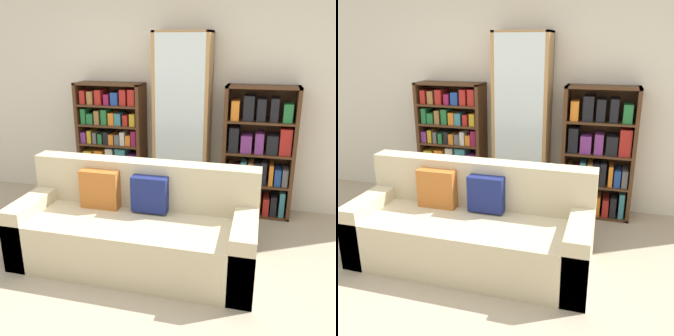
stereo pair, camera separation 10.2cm
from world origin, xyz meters
TOP-DOWN VIEW (x-y plane):
  - ground_plane at (0.00, 0.00)m, footprint 16.00×16.00m
  - wall_back at (0.00, 2.24)m, footprint 6.28×0.06m
  - couch at (0.04, 0.70)m, footprint 2.13×0.82m
  - bookshelf_left at (-0.70, 2.03)m, footprint 0.82×0.32m
  - display_cabinet at (0.19, 2.02)m, footprint 0.63×0.36m
  - bookshelf_right at (1.07, 2.03)m, footprint 0.79×0.32m
  - wine_bottle at (0.76, 1.49)m, footprint 0.07×0.07m

SIDE VIEW (x-z plane):
  - ground_plane at x=0.00m, z-range 0.00..0.00m
  - wine_bottle at x=0.76m, z-range -0.04..0.36m
  - couch at x=0.04m, z-range -0.13..0.76m
  - bookshelf_right at x=1.07m, z-range -0.03..1.45m
  - bookshelf_left at x=-0.70m, z-range -0.02..1.46m
  - display_cabinet at x=0.19m, z-range 0.00..2.04m
  - wall_back at x=0.00m, z-range 0.00..2.70m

